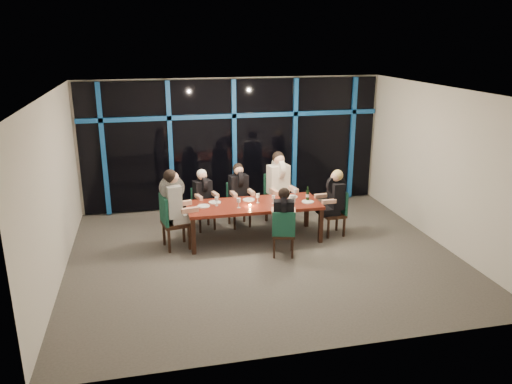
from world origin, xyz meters
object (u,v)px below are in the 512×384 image
(diner_near_mid, at_px, (284,211))
(dining_table, at_px, (254,207))
(chair_end_right, at_px, (337,210))
(diner_end_left, at_px, (174,197))
(chair_far_right, at_px, (277,195))
(diner_end_right, at_px, (334,193))
(chair_far_mid, at_px, (238,201))
(chair_far_left, at_px, (202,206))
(water_pitcher, at_px, (292,200))
(diner_far_mid, at_px, (239,186))
(diner_far_right, at_px, (279,178))
(chair_near_mid, at_px, (283,231))
(chair_end_left, at_px, (171,219))
(diner_far_left, at_px, (203,191))
(wine_bottle, at_px, (308,195))

(diner_near_mid, bearing_deg, dining_table, -51.43)
(chair_end_right, xyz_separation_m, diner_end_left, (-3.23, 0.04, 0.49))
(chair_far_right, height_order, diner_end_right, diner_end_right)
(dining_table, xyz_separation_m, chair_far_mid, (-0.15, 0.88, -0.16))
(chair_far_left, relative_size, chair_far_mid, 0.94)
(chair_far_mid, xyz_separation_m, water_pitcher, (0.88, -1.07, 0.32))
(diner_far_mid, height_order, diner_far_right, diner_far_right)
(water_pitcher, bearing_deg, chair_near_mid, -128.89)
(dining_table, relative_size, diner_near_mid, 2.99)
(chair_far_right, xyz_separation_m, diner_far_mid, (-0.85, -0.08, 0.29))
(chair_end_left, xyz_separation_m, diner_end_left, (0.09, 0.02, 0.42))
(diner_far_left, distance_m, diner_end_left, 1.06)
(chair_far_right, distance_m, water_pitcher, 1.11)
(chair_end_right, distance_m, wine_bottle, 0.71)
(diner_end_left, bearing_deg, diner_near_mid, -123.43)
(chair_end_left, xyz_separation_m, chair_near_mid, (1.97, -0.83, -0.09))
(wine_bottle, bearing_deg, diner_far_mid, 145.42)
(diner_far_mid, height_order, diner_end_left, diner_end_left)
(diner_far_left, height_order, diner_end_right, diner_end_right)
(dining_table, distance_m, diner_end_right, 1.64)
(chair_far_mid, bearing_deg, chair_far_left, 173.04)
(chair_far_right, distance_m, diner_near_mid, 1.77)
(diner_end_right, xyz_separation_m, water_pitcher, (-0.90, -0.09, -0.05))
(chair_far_left, bearing_deg, chair_end_left, -143.58)
(diner_near_mid, distance_m, wine_bottle, 1.06)
(water_pitcher, bearing_deg, diner_end_left, 165.53)
(chair_far_left, height_order, diner_far_left, diner_far_left)
(chair_near_mid, bearing_deg, diner_near_mid, -90.00)
(chair_far_mid, relative_size, diner_far_left, 1.09)
(diner_end_left, xyz_separation_m, wine_bottle, (2.62, 0.02, -0.14))
(diner_end_left, bearing_deg, chair_far_right, -78.51)
(chair_far_right, distance_m, diner_far_mid, 0.90)
(dining_table, xyz_separation_m, diner_end_left, (-1.53, -0.06, 0.33))
(chair_far_right, bearing_deg, chair_end_right, -56.50)
(chair_far_mid, distance_m, diner_far_left, 0.82)
(chair_near_mid, bearing_deg, diner_far_mid, -59.34)
(chair_far_left, height_order, chair_far_right, chair_far_right)
(diner_far_mid, bearing_deg, dining_table, -89.26)
(chair_near_mid, distance_m, diner_near_mid, 0.36)
(chair_near_mid, relative_size, diner_end_right, 0.99)
(chair_far_right, bearing_deg, diner_end_left, -169.23)
(chair_end_left, bearing_deg, dining_table, -98.49)
(chair_far_left, xyz_separation_m, diner_end_right, (2.54, -0.95, 0.40))
(chair_end_left, bearing_deg, chair_far_right, -78.92)
(chair_far_left, relative_size, diner_near_mid, 1.01)
(diner_end_right, relative_size, diner_near_mid, 1.04)
(chair_far_left, relative_size, diner_end_left, 0.85)
(dining_table, xyz_separation_m, chair_end_right, (1.70, -0.10, -0.16))
(chair_far_left, bearing_deg, wine_bottle, -40.49)
(chair_far_left, distance_m, water_pitcher, 1.98)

